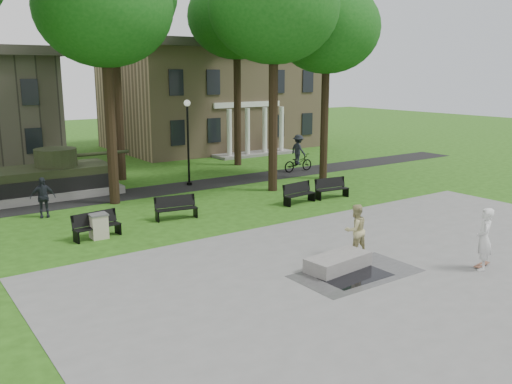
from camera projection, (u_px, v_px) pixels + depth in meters
ground at (334, 241)px, 20.23m from camera, size 120.00×120.00×0.00m
plaza at (448, 282)px, 16.23m from camera, size 22.00×16.00×0.02m
footpath at (184, 187)px, 29.83m from camera, size 44.00×2.60×0.01m
building_right at (211, 95)px, 45.70m from camera, size 17.00×12.00×8.60m
tree_1 at (104, 9)px, 24.19m from camera, size 6.20×6.20×11.63m
tree_2 at (274, 8)px, 27.00m from camera, size 6.60×6.60×12.16m
tree_3 at (327, 28)px, 30.47m from camera, size 6.00×6.00×11.19m
tree_5 at (237, 17)px, 35.00m from camera, size 6.40×6.40×12.44m
lamp_mid at (188, 135)px, 29.75m from camera, size 0.36×0.36×4.73m
lamp_right at (324, 126)px, 35.36m from camera, size 0.36×0.36×4.73m
tank_monument at (52, 179)px, 27.63m from camera, size 7.45×3.40×2.40m
puddle at (356, 277)px, 16.62m from camera, size 2.20×1.20×0.00m
concrete_block at (338, 262)px, 17.25m from camera, size 2.29×1.21×0.45m
skateboard at (482, 265)px, 17.50m from camera, size 0.80×0.31×0.07m
skateboarder at (484, 239)px, 17.04m from camera, size 0.87×0.82×2.01m
friend_watching at (355, 230)px, 18.44m from camera, size 0.93×0.76×1.78m
pedestrian_walker at (43, 197)px, 23.39m from camera, size 1.10×0.63×1.77m
cyclist at (298, 157)px, 34.35m from camera, size 2.18×1.23×2.35m
park_bench_0 at (96, 224)px, 20.52m from camera, size 1.84×0.75×1.00m
park_bench_1 at (175, 207)px, 23.20m from camera, size 1.85×0.81×1.00m
park_bench_2 at (299, 193)px, 25.99m from camera, size 1.84×0.74×1.00m
park_bench_3 at (331, 188)px, 27.16m from camera, size 1.84×0.71×1.00m
trash_bin at (99, 226)px, 20.50m from camera, size 0.68×0.68×0.96m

